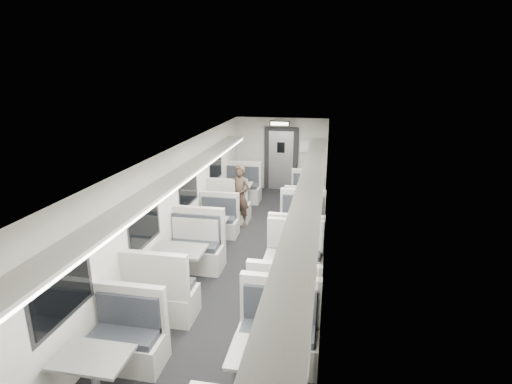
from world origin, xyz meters
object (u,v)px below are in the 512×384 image
at_px(booth_left_c, 180,269).
at_px(booth_left_a, 236,197).
at_px(booth_right_d, 268,381).
at_px(booth_right_a, 306,202).
at_px(vestibule_door, 281,159).
at_px(exit_sign, 280,124).
at_px(booth_right_b, 299,236).
at_px(passenger, 240,196).
at_px(booth_left_b, 210,233).
at_px(booth_right_c, 290,278).
at_px(booth_left_d, 96,381).

bearing_deg(booth_left_c, booth_left_a, 90.00).
height_order(booth_left_c, booth_right_d, booth_left_c).
xyz_separation_m(booth_right_a, vestibule_door, (-1.00, 2.31, 0.68)).
bearing_deg(booth_right_d, exit_sign, 96.62).
xyz_separation_m(booth_right_b, passenger, (-1.63, 1.37, 0.41)).
bearing_deg(passenger, booth_left_c, -74.11).
relative_size(booth_left_a, booth_right_d, 1.00).
bearing_deg(booth_left_c, booth_right_d, -50.19).
bearing_deg(booth_left_c, booth_left_b, 90.00).
relative_size(booth_right_a, booth_right_b, 0.93).
relative_size(booth_left_a, vestibule_door, 1.08).
bearing_deg(booth_right_c, booth_left_d, -125.63).
xyz_separation_m(booth_right_d, passenger, (-1.63, 5.71, 0.40)).
xyz_separation_m(booth_left_c, booth_right_d, (2.00, -2.40, -0.01)).
bearing_deg(passenger, booth_right_d, -51.77).
height_order(booth_left_a, vestibule_door, vestibule_door).
distance_m(booth_right_a, passenger, 2.00).
xyz_separation_m(booth_right_b, booth_right_c, (0.00, -1.87, 0.01)).
height_order(booth_left_d, booth_right_a, booth_left_d).
distance_m(booth_right_b, booth_right_c, 1.87).
distance_m(booth_right_a, booth_right_c, 4.32).
relative_size(booth_right_b, booth_right_c, 0.97).
xyz_separation_m(booth_left_a, exit_sign, (1.00, 1.81, 1.88)).
height_order(booth_left_c, passenger, passenger).
bearing_deg(booth_left_b, booth_left_d, -90.00).
xyz_separation_m(booth_left_d, passenger, (0.37, 6.03, 0.43)).
relative_size(booth_left_b, exit_sign, 3.13).
height_order(booth_left_a, passenger, passenger).
bearing_deg(booth_left_c, passenger, 83.57).
distance_m(booth_right_b, passenger, 2.17).
bearing_deg(vestibule_door, booth_right_c, -81.43).
bearing_deg(booth_left_b, exit_sign, 77.09).
relative_size(booth_right_b, passenger, 1.36).
bearing_deg(booth_right_a, passenger, -146.39).
relative_size(booth_left_d, vestibule_door, 0.98).
xyz_separation_m(booth_right_a, booth_right_b, (0.00, -2.46, 0.03)).
distance_m(booth_left_c, booth_right_c, 2.00).
height_order(booth_left_b, booth_left_c, booth_left_c).
bearing_deg(vestibule_door, exit_sign, -90.00).
bearing_deg(booth_right_d, booth_left_d, -170.82).
height_order(booth_right_a, exit_sign, exit_sign).
relative_size(booth_left_a, passenger, 1.41).
bearing_deg(exit_sign, booth_right_a, -61.30).
bearing_deg(booth_right_a, booth_left_a, 179.44).
bearing_deg(booth_right_d, vestibule_door, 96.27).
distance_m(booth_left_a, exit_sign, 2.79).
height_order(booth_left_b, booth_right_d, booth_right_d).
relative_size(booth_left_d, booth_right_a, 1.02).
distance_m(booth_left_b, exit_sign, 4.87).
relative_size(booth_left_b, booth_right_c, 0.87).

